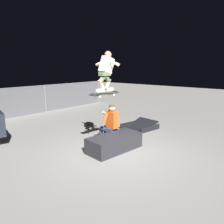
# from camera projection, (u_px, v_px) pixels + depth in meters

# --- Properties ---
(ground_plane) EXTENTS (40.00, 40.00, 0.00)m
(ground_plane) POSITION_uv_depth(u_px,v_px,m) (114.00, 153.00, 6.10)
(ground_plane) COLOR gray
(ledge_box_main) EXTENTS (1.68, 0.89, 0.44)m
(ledge_box_main) POSITION_uv_depth(u_px,v_px,m) (115.00, 143.00, 6.26)
(ledge_box_main) COLOR #28282D
(ledge_box_main) RESTS_ON ground
(person_sitting_on_ledge) EXTENTS (0.60, 0.77, 1.28)m
(person_sitting_on_ledge) POSITION_uv_depth(u_px,v_px,m) (110.00, 123.00, 6.58)
(person_sitting_on_ledge) COLOR #2D3856
(person_sitting_on_ledge) RESTS_ON ground
(skateboard) EXTENTS (1.03, 0.25, 0.13)m
(skateboard) POSITION_uv_depth(u_px,v_px,m) (105.00, 94.00, 6.28)
(skateboard) COLOR black
(skater_airborne) EXTENTS (0.62, 0.89, 1.12)m
(skater_airborne) POSITION_uv_depth(u_px,v_px,m) (106.00, 69.00, 6.18)
(skater_airborne) COLOR white
(kicker_ramp) EXTENTS (1.26, 1.16, 0.41)m
(kicker_ramp) POSITION_uv_depth(u_px,v_px,m) (140.00, 127.00, 8.42)
(kicker_ramp) COLOR black
(kicker_ramp) RESTS_ON ground
(fence_back) EXTENTS (12.05, 0.05, 1.40)m
(fence_back) POSITION_uv_depth(u_px,v_px,m) (7.00, 102.00, 9.93)
(fence_back) COLOR slate
(fence_back) RESTS_ON ground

